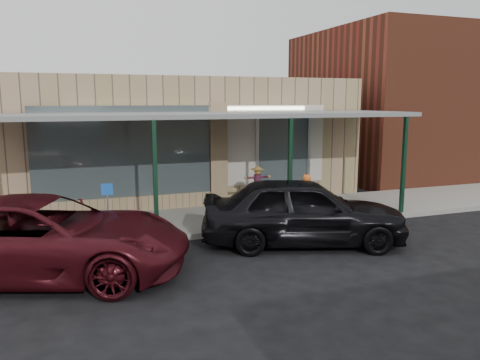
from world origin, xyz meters
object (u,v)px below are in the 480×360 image
object	(u,v)px
barrel_pumpkin	(35,225)
handicap_sign	(108,203)
car_maroon	(43,237)
barrel_scarecrow	(257,196)
parked_sedan	(303,211)

from	to	relation	value
barrel_pumpkin	handicap_sign	distance (m)	2.06
barrel_pumpkin	car_maroon	distance (m)	2.78
barrel_scarecrow	handicap_sign	xyz separation A→B (m)	(-4.42, -1.32, 0.39)
handicap_sign	barrel_pumpkin	bearing A→B (deg)	157.06
handicap_sign	parked_sedan	xyz separation A→B (m)	(4.41, -1.64, -0.18)
barrel_scarecrow	barrel_pumpkin	world-z (taller)	barrel_scarecrow
barrel_scarecrow	barrel_pumpkin	xyz separation A→B (m)	(-6.14, -0.37, -0.24)
barrel_pumpkin	car_maroon	size ratio (longest dim) A/B	0.11
barrel_scarecrow	handicap_sign	bearing A→B (deg)	-159.05
handicap_sign	car_maroon	distance (m)	2.26
handicap_sign	barrel_scarecrow	bearing A→B (deg)	22.60
barrel_scarecrow	handicap_sign	world-z (taller)	barrel_scarecrow
car_maroon	barrel_pumpkin	bearing A→B (deg)	26.17
barrel_pumpkin	car_maroon	xyz separation A→B (m)	(0.35, -2.73, 0.41)
barrel_pumpkin	parked_sedan	size ratio (longest dim) A/B	0.12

